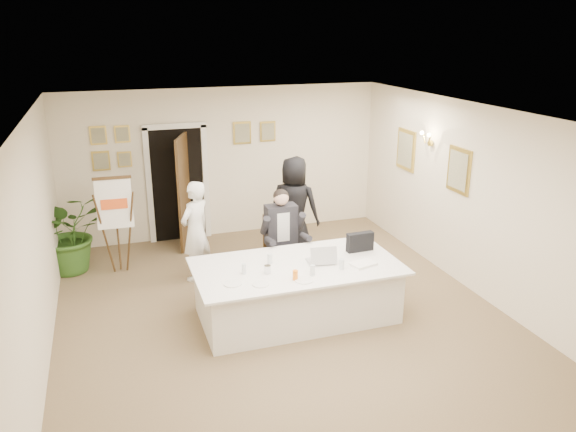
# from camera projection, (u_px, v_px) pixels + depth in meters

# --- Properties ---
(floor) EXTENTS (7.00, 7.00, 0.00)m
(floor) POSITION_uv_depth(u_px,v_px,m) (281.00, 315.00, 7.86)
(floor) COLOR brown
(floor) RESTS_ON ground
(ceiling) EXTENTS (6.00, 7.00, 0.02)m
(ceiling) POSITION_uv_depth(u_px,v_px,m) (280.00, 114.00, 6.96)
(ceiling) COLOR white
(ceiling) RESTS_ON wall_back
(wall_back) EXTENTS (6.00, 0.10, 2.80)m
(wall_back) POSITION_uv_depth(u_px,v_px,m) (225.00, 163.00, 10.56)
(wall_back) COLOR beige
(wall_back) RESTS_ON floor
(wall_front) EXTENTS (6.00, 0.10, 2.80)m
(wall_front) POSITION_uv_depth(u_px,v_px,m) (420.00, 363.00, 4.26)
(wall_front) COLOR beige
(wall_front) RESTS_ON floor
(wall_left) EXTENTS (0.10, 7.00, 2.80)m
(wall_left) POSITION_uv_depth(u_px,v_px,m) (35.00, 247.00, 6.51)
(wall_left) COLOR beige
(wall_left) RESTS_ON floor
(wall_right) EXTENTS (0.10, 7.00, 2.80)m
(wall_right) POSITION_uv_depth(u_px,v_px,m) (474.00, 199.00, 8.31)
(wall_right) COLOR beige
(wall_right) RESTS_ON floor
(doorway) EXTENTS (1.14, 0.86, 2.20)m
(doorway) POSITION_uv_depth(u_px,v_px,m) (180.00, 187.00, 10.25)
(doorway) COLOR black
(doorway) RESTS_ON floor
(pictures_back_wall) EXTENTS (3.40, 0.06, 0.80)m
(pictures_back_wall) POSITION_uv_depth(u_px,v_px,m) (181.00, 142.00, 10.15)
(pictures_back_wall) COLOR gold
(pictures_back_wall) RESTS_ON wall_back
(pictures_right_wall) EXTENTS (0.06, 2.20, 0.80)m
(pictures_right_wall) POSITION_uv_depth(u_px,v_px,m) (430.00, 159.00, 9.26)
(pictures_right_wall) COLOR gold
(pictures_right_wall) RESTS_ON wall_right
(wall_sconce) EXTENTS (0.20, 0.30, 0.24)m
(wall_sconce) POSITION_uv_depth(u_px,v_px,m) (428.00, 139.00, 9.13)
(wall_sconce) COLOR gold
(wall_sconce) RESTS_ON wall_right
(conference_table) EXTENTS (2.78, 1.48, 0.78)m
(conference_table) POSITION_uv_depth(u_px,v_px,m) (297.00, 291.00, 7.69)
(conference_table) COLOR silver
(conference_table) RESTS_ON floor
(seated_man) EXTENTS (0.68, 0.72, 1.52)m
(seated_man) POSITION_uv_depth(u_px,v_px,m) (282.00, 236.00, 8.65)
(seated_man) COLOR black
(seated_man) RESTS_ON floor
(flip_chart) EXTENTS (0.56, 0.36, 1.59)m
(flip_chart) POSITION_uv_depth(u_px,v_px,m) (117.00, 230.00, 8.99)
(flip_chart) COLOR #3A2412
(flip_chart) RESTS_ON floor
(standing_man) EXTENTS (0.70, 0.67, 1.61)m
(standing_man) POSITION_uv_depth(u_px,v_px,m) (196.00, 231.00, 8.74)
(standing_man) COLOR white
(standing_man) RESTS_ON floor
(standing_woman) EXTENTS (1.03, 0.95, 1.77)m
(standing_woman) POSITION_uv_depth(u_px,v_px,m) (294.00, 207.00, 9.63)
(standing_woman) COLOR black
(standing_woman) RESTS_ON floor
(potted_palm) EXTENTS (1.49, 1.41, 1.33)m
(potted_palm) POSITION_uv_depth(u_px,v_px,m) (69.00, 232.00, 9.09)
(potted_palm) COLOR #2D571D
(potted_palm) RESTS_ON floor
(laptop) EXTENTS (0.41, 0.42, 0.28)m
(laptop) POSITION_uv_depth(u_px,v_px,m) (320.00, 252.00, 7.63)
(laptop) COLOR #B7BABC
(laptop) RESTS_ON conference_table
(laptop_bag) EXTENTS (0.40, 0.12, 0.27)m
(laptop_bag) POSITION_uv_depth(u_px,v_px,m) (360.00, 242.00, 8.01)
(laptop_bag) COLOR black
(laptop_bag) RESTS_ON conference_table
(paper_stack) EXTENTS (0.37, 0.30, 0.03)m
(paper_stack) POSITION_uv_depth(u_px,v_px,m) (363.00, 264.00, 7.56)
(paper_stack) COLOR white
(paper_stack) RESTS_ON conference_table
(plate_left) EXTENTS (0.29, 0.29, 0.01)m
(plate_left) POSITION_uv_depth(u_px,v_px,m) (233.00, 284.00, 7.00)
(plate_left) COLOR white
(plate_left) RESTS_ON conference_table
(plate_mid) EXTENTS (0.22, 0.22, 0.01)m
(plate_mid) POSITION_uv_depth(u_px,v_px,m) (261.00, 284.00, 6.98)
(plate_mid) COLOR white
(plate_mid) RESTS_ON conference_table
(plate_near) EXTENTS (0.26, 0.26, 0.01)m
(plate_near) POSITION_uv_depth(u_px,v_px,m) (304.00, 280.00, 7.09)
(plate_near) COLOR white
(plate_near) RESTS_ON conference_table
(glass_a) EXTENTS (0.06, 0.06, 0.14)m
(glass_a) POSITION_uv_depth(u_px,v_px,m) (244.00, 269.00, 7.28)
(glass_a) COLOR silver
(glass_a) RESTS_ON conference_table
(glass_b) EXTENTS (0.07, 0.07, 0.14)m
(glass_b) POSITION_uv_depth(u_px,v_px,m) (313.00, 270.00, 7.23)
(glass_b) COLOR silver
(glass_b) RESTS_ON conference_table
(glass_c) EXTENTS (0.08, 0.08, 0.14)m
(glass_c) POSITION_uv_depth(u_px,v_px,m) (342.00, 264.00, 7.42)
(glass_c) COLOR silver
(glass_c) RESTS_ON conference_table
(glass_d) EXTENTS (0.08, 0.08, 0.14)m
(glass_d) POSITION_uv_depth(u_px,v_px,m) (270.00, 259.00, 7.60)
(glass_d) COLOR silver
(glass_d) RESTS_ON conference_table
(oj_glass) EXTENTS (0.08, 0.08, 0.13)m
(oj_glass) POSITION_uv_depth(u_px,v_px,m) (295.00, 275.00, 7.10)
(oj_glass) COLOR orange
(oj_glass) RESTS_ON conference_table
(steel_jug) EXTENTS (0.11, 0.11, 0.11)m
(steel_jug) POSITION_uv_depth(u_px,v_px,m) (267.00, 269.00, 7.29)
(steel_jug) COLOR silver
(steel_jug) RESTS_ON conference_table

